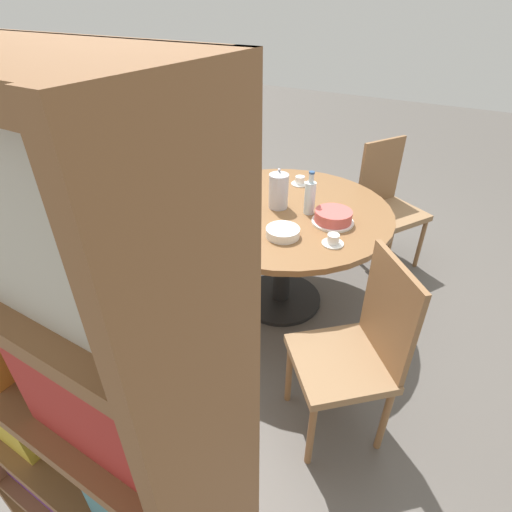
# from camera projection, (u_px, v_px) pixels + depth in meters

# --- Properties ---
(ground_plane) EXTENTS (14.00, 14.00, 0.00)m
(ground_plane) POSITION_uv_depth(u_px,v_px,m) (280.00, 299.00, 2.93)
(ground_plane) COLOR #56514C
(dining_table) EXTENTS (1.36, 1.36, 0.74)m
(dining_table) POSITION_uv_depth(u_px,v_px,m) (283.00, 228.00, 2.60)
(dining_table) COLOR black
(dining_table) RESTS_ON ground_plane
(chair_a) EXTENTS (0.57, 0.57, 0.97)m
(chair_a) POSITION_uv_depth(u_px,v_px,m) (388.00, 203.00, 3.11)
(chair_a) COLOR olive
(chair_a) RESTS_ON ground_plane
(chair_b) EXTENTS (0.52, 0.52, 0.97)m
(chair_b) POSITION_uv_depth(u_px,v_px,m) (140.00, 225.00, 2.81)
(chair_b) COLOR olive
(chair_b) RESTS_ON ground_plane
(chair_c) EXTENTS (0.59, 0.59, 0.97)m
(chair_c) POSITION_uv_depth(u_px,v_px,m) (355.00, 351.00, 1.83)
(chair_c) COLOR olive
(chair_c) RESTS_ON ground_plane
(bookshelf) EXTENTS (0.98, 0.28, 1.83)m
(bookshelf) POSITION_uv_depth(u_px,v_px,m) (81.00, 421.00, 1.08)
(bookshelf) COLOR brown
(bookshelf) RESTS_ON ground_plane
(coffee_pot) EXTENTS (0.12, 0.12, 0.26)m
(coffee_pot) POSITION_uv_depth(u_px,v_px,m) (278.00, 190.00, 2.47)
(coffee_pot) COLOR silver
(coffee_pot) RESTS_ON dining_table
(water_bottle) EXTENTS (0.07, 0.07, 0.27)m
(water_bottle) POSITION_uv_depth(u_px,v_px,m) (310.00, 197.00, 2.41)
(water_bottle) COLOR silver
(water_bottle) RESTS_ON dining_table
(cake_main) EXTENTS (0.25, 0.25, 0.08)m
(cake_main) POSITION_uv_depth(u_px,v_px,m) (333.00, 217.00, 2.34)
(cake_main) COLOR white
(cake_main) RESTS_ON dining_table
(cup_a) EXTENTS (0.12, 0.12, 0.06)m
(cup_a) POSITION_uv_depth(u_px,v_px,m) (300.00, 181.00, 2.82)
(cup_a) COLOR white
(cup_a) RESTS_ON dining_table
(cup_b) EXTENTS (0.12, 0.12, 0.06)m
(cup_b) POSITION_uv_depth(u_px,v_px,m) (225.00, 207.00, 2.48)
(cup_b) COLOR white
(cup_b) RESTS_ON dining_table
(cup_c) EXTENTS (0.12, 0.12, 0.06)m
(cup_c) POSITION_uv_depth(u_px,v_px,m) (333.00, 240.00, 2.15)
(cup_c) COLOR white
(cup_c) RESTS_ON dining_table
(cup_d) EXTENTS (0.12, 0.12, 0.06)m
(cup_d) POSITION_uv_depth(u_px,v_px,m) (227.00, 192.00, 2.67)
(cup_d) COLOR white
(cup_d) RESTS_ON dining_table
(plate_stack) EXTENTS (0.19, 0.19, 0.05)m
(plate_stack) POSITION_uv_depth(u_px,v_px,m) (283.00, 232.00, 2.22)
(plate_stack) COLOR white
(plate_stack) RESTS_ON dining_table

